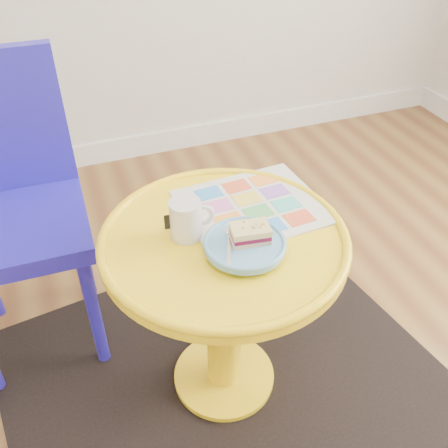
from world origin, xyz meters
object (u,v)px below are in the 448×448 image
object	(u,v)px
chair	(9,197)
mug	(187,218)
newspaper	(252,206)
side_table	(224,284)
plate	(245,245)

from	to	relation	value
chair	mug	xyz separation A→B (m)	(0.42, -0.42, 0.11)
chair	newspaper	size ratio (longest dim) A/B	2.56
newspaper	mug	size ratio (longest dim) A/B	3.25
side_table	mug	xyz separation A→B (m)	(-0.08, 0.04, 0.22)
chair	mug	size ratio (longest dim) A/B	8.32
mug	plate	xyz separation A→B (m)	(0.11, -0.11, -0.03)
side_table	chair	distance (m)	0.69
side_table	newspaper	size ratio (longest dim) A/B	1.70
plate	mug	bearing A→B (deg)	136.30
chair	newspaper	distance (m)	0.72
chair	newspaper	bearing A→B (deg)	-29.32
mug	plate	world-z (taller)	mug
chair	plate	bearing A→B (deg)	-43.40
mug	newspaper	bearing A→B (deg)	21.69
side_table	chair	world-z (taller)	chair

